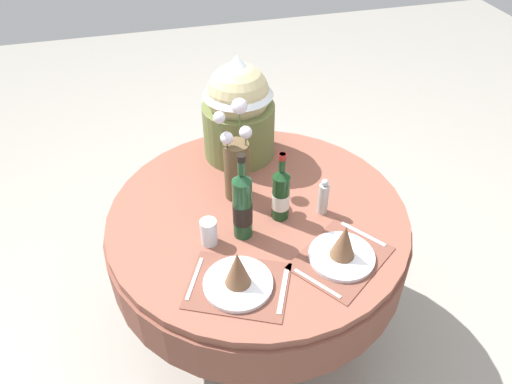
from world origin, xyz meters
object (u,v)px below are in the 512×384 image
(place_setting_left, at_px, (238,277))
(pepper_mill, at_px, (323,197))
(tumbler_mid, at_px, (209,232))
(gift_tub_back_centre, at_px, (238,105))
(dining_table, at_px, (258,237))
(flower_vase, at_px, (236,162))
(wine_bottle_centre, at_px, (281,194))
(wine_bottle_left, at_px, (242,206))
(place_setting_right, at_px, (343,249))

(place_setting_left, xyz_separation_m, pepper_mill, (0.41, 0.28, 0.03))
(tumbler_mid, bearing_deg, gift_tub_back_centre, 65.87)
(tumbler_mid, relative_size, gift_tub_back_centre, 0.22)
(dining_table, height_order, pepper_mill, pepper_mill)
(flower_vase, relative_size, wine_bottle_centre, 1.33)
(flower_vase, bearing_deg, pepper_mill, -32.56)
(flower_vase, height_order, gift_tub_back_centre, gift_tub_back_centre)
(dining_table, height_order, tumbler_mid, tumbler_mid)
(tumbler_mid, bearing_deg, wine_bottle_centre, 13.53)
(wine_bottle_left, xyz_separation_m, tumbler_mid, (-0.13, -0.01, -0.09))
(place_setting_left, xyz_separation_m, tumbler_mid, (-0.06, 0.23, 0.01))
(dining_table, xyz_separation_m, wine_bottle_left, (-0.09, -0.11, 0.29))
(flower_vase, relative_size, tumbler_mid, 3.77)
(wine_bottle_centre, bearing_deg, place_setting_left, -128.68)
(place_setting_right, bearing_deg, flower_vase, 122.22)
(place_setting_right, relative_size, gift_tub_back_centre, 0.89)
(tumbler_mid, relative_size, pepper_mill, 0.65)
(wine_bottle_left, distance_m, tumbler_mid, 0.16)
(tumbler_mid, xyz_separation_m, gift_tub_back_centre, (0.24, 0.54, 0.20))
(wine_bottle_left, bearing_deg, tumbler_mid, -174.86)
(dining_table, xyz_separation_m, flower_vase, (-0.05, 0.13, 0.31))
(place_setting_left, height_order, wine_bottle_centre, wine_bottle_centre)
(gift_tub_back_centre, bearing_deg, place_setting_right, -74.34)
(place_setting_left, relative_size, gift_tub_back_centre, 0.87)
(dining_table, distance_m, gift_tub_back_centre, 0.58)
(wine_bottle_left, relative_size, wine_bottle_centre, 1.22)
(place_setting_right, distance_m, tumbler_mid, 0.49)
(place_setting_right, height_order, flower_vase, flower_vase)
(place_setting_left, bearing_deg, tumbler_mid, 103.98)
(place_setting_right, xyz_separation_m, wine_bottle_left, (-0.32, 0.21, 0.10))
(dining_table, bearing_deg, gift_tub_back_centre, 87.01)
(dining_table, relative_size, tumbler_mid, 11.50)
(wine_bottle_left, relative_size, gift_tub_back_centre, 0.77)
(dining_table, bearing_deg, flower_vase, 112.62)
(place_setting_left, distance_m, flower_vase, 0.50)
(gift_tub_back_centre, bearing_deg, place_setting_left, -103.49)
(place_setting_left, relative_size, pepper_mill, 2.54)
(place_setting_right, height_order, gift_tub_back_centre, gift_tub_back_centre)
(wine_bottle_left, bearing_deg, wine_bottle_centre, 19.84)
(place_setting_left, height_order, tumbler_mid, place_setting_left)
(pepper_mill, bearing_deg, gift_tub_back_centre, 115.25)
(place_setting_right, relative_size, wine_bottle_left, 1.16)
(place_setting_right, bearing_deg, place_setting_left, -175.92)
(wine_bottle_left, relative_size, pepper_mill, 2.25)
(place_setting_left, height_order, place_setting_right, same)
(dining_table, bearing_deg, tumbler_mid, -151.64)
(flower_vase, bearing_deg, gift_tub_back_centre, 75.20)
(wine_bottle_centre, bearing_deg, flower_vase, 126.91)
(wine_bottle_centre, height_order, gift_tub_back_centre, gift_tub_back_centre)
(wine_bottle_centre, bearing_deg, gift_tub_back_centre, 96.94)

